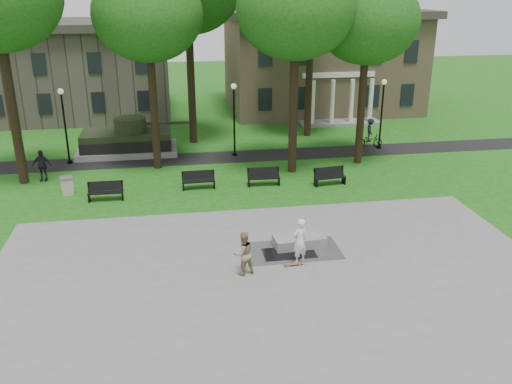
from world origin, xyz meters
TOP-DOWN VIEW (x-y plane):
  - ground at (0.00, 0.00)m, footprint 120.00×120.00m
  - plaza at (0.00, -5.00)m, footprint 22.00×16.00m
  - footpath at (0.00, 12.00)m, footprint 44.00×2.60m
  - building_right at (10.00, 26.00)m, footprint 17.00×12.00m
  - building_left at (-11.00, 26.50)m, footprint 15.00×10.00m
  - tree_1 at (-4.50, 10.50)m, footprint 6.20×6.20m
  - tree_2 at (3.50, 8.50)m, footprint 6.60×6.60m
  - tree_3 at (8.00, 9.50)m, footprint 6.00×6.00m
  - lamp_left at (-10.00, 12.30)m, footprint 0.36×0.36m
  - lamp_mid at (0.50, 12.30)m, footprint 0.36×0.36m
  - lamp_right at (10.50, 12.30)m, footprint 0.36×0.36m
  - tank_monument at (-6.46, 14.00)m, footprint 7.45×3.40m
  - puddle at (0.99, -1.98)m, footprint 2.20×1.20m
  - concrete_block at (1.57, -1.38)m, footprint 2.27×1.16m
  - skateboard at (0.94, -3.03)m, footprint 0.79×0.26m
  - skateboarder at (1.22, -2.81)m, footprint 0.83×0.74m
  - friend_watching at (-1.13, -3.36)m, footprint 1.02×0.89m
  - pedestrian_walker at (-10.98, 9.21)m, footprint 1.13×0.65m
  - cyclist at (10.01, 12.86)m, footprint 1.84×1.09m
  - park_bench_0 at (-7.13, 5.49)m, footprint 1.80×0.54m
  - park_bench_1 at (-2.25, 6.44)m, footprint 1.81×0.56m
  - park_bench_2 at (1.39, 6.40)m, footprint 1.81×0.58m
  - park_bench_3 at (5.06, 5.89)m, footprint 1.84×0.74m
  - trash_bin at (-9.25, 6.72)m, footprint 0.80×0.80m

SIDE VIEW (x-z plane):
  - ground at x=0.00m, z-range 0.00..0.00m
  - footpath at x=0.00m, z-range 0.00..0.01m
  - plaza at x=0.00m, z-range 0.00..0.02m
  - puddle at x=0.99m, z-range 0.02..0.02m
  - skateboard at x=0.94m, z-range 0.02..0.09m
  - concrete_block at x=1.57m, z-range 0.02..0.47m
  - trash_bin at x=-9.25m, z-range 0.01..0.97m
  - park_bench_0 at x=-7.13m, z-range 0.02..1.02m
  - park_bench_1 at x=-2.25m, z-range 0.02..1.02m
  - park_bench_2 at x=1.39m, z-range 0.02..1.02m
  - park_bench_3 at x=5.06m, z-range 0.02..1.02m
  - cyclist at x=10.01m, z-range -0.18..1.80m
  - tank_monument at x=-6.46m, z-range -0.34..2.06m
  - friend_watching at x=-1.13m, z-range 0.02..1.78m
  - pedestrian_walker at x=-10.98m, z-range 0.00..1.82m
  - skateboarder at x=1.22m, z-range 0.02..1.93m
  - lamp_left at x=-10.00m, z-range 0.43..5.16m
  - lamp_mid at x=0.50m, z-range 0.43..5.16m
  - lamp_right at x=10.50m, z-range 0.43..5.16m
  - building_left at x=-11.00m, z-range 0.00..7.20m
  - building_right at x=10.00m, z-range 0.04..8.64m
  - tree_3 at x=8.00m, z-range 3.00..14.19m
  - tree_1 at x=-4.50m, z-range 3.14..14.77m
  - tree_2 at x=3.50m, z-range 3.23..15.40m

